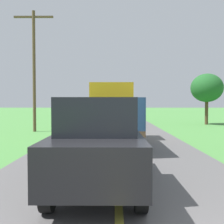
{
  "coord_description": "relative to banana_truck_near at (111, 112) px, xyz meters",
  "views": [
    {
      "loc": [
        -0.08,
        -2.37,
        1.9
      ],
      "look_at": [
        -0.18,
        11.74,
        1.4
      ],
      "focal_mm": 41.48,
      "sensor_mm": 36.0,
      "label": 1
    }
  ],
  "objects": [
    {
      "name": "banana_truck_far",
      "position": [
        -0.39,
        14.51,
        -0.0
      ],
      "size": [
        2.38,
        5.81,
        2.8
      ],
      "color": "#2D2D30",
      "rests_on": "road_surface"
    },
    {
      "name": "utility_pole_roadside",
      "position": [
        -5.11,
        4.99,
        2.85
      ],
      "size": [
        2.57,
        0.2,
        7.91
      ],
      "color": "brown",
      "rests_on": "ground"
    },
    {
      "name": "banana_truck_near",
      "position": [
        0.0,
        0.0,
        0.0
      ],
      "size": [
        2.38,
        5.82,
        2.8
      ],
      "color": "#2D2D30",
      "rests_on": "road_surface"
    },
    {
      "name": "following_car",
      "position": [
        -0.19,
        -6.57,
        -0.4
      ],
      "size": [
        1.74,
        4.1,
        1.92
      ],
      "color": "black",
      "rests_on": "road_surface"
    },
    {
      "name": "roadside_tree_near_left",
      "position": [
        8.27,
        10.65,
        1.72
      ],
      "size": [
        2.76,
        2.76,
        4.46
      ],
      "color": "#4C3823",
      "rests_on": "ground"
    }
  ]
}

